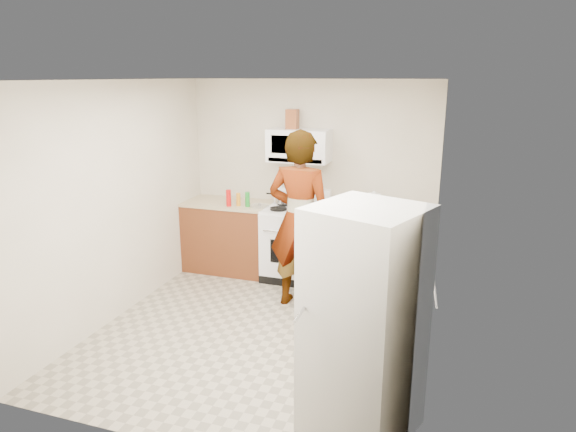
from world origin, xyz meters
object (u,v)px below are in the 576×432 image
at_px(microwave, 299,146).
at_px(person, 300,221).
at_px(fridge, 364,323).
at_px(saucepan, 284,198).
at_px(gas_range, 296,242).
at_px(kettle, 374,202).

relative_size(microwave, person, 0.38).
bearing_deg(fridge, person, 139.82).
relative_size(microwave, fridge, 0.45).
xyz_separation_m(microwave, saucepan, (-0.21, 0.02, -0.68)).
height_order(gas_range, microwave, microwave).
relative_size(gas_range, fridge, 0.66).
distance_m(gas_range, fridge, 3.00).
xyz_separation_m(person, kettle, (0.66, 0.95, 0.04)).
bearing_deg(saucepan, person, -61.53).
xyz_separation_m(gas_range, fridge, (1.34, -2.66, 0.36)).
distance_m(kettle, saucepan, 1.15).
xyz_separation_m(gas_range, saucepan, (-0.21, 0.15, 0.53)).
height_order(gas_range, person, person).
bearing_deg(person, saucepan, -57.88).
relative_size(fridge, kettle, 8.27).
xyz_separation_m(gas_range, person, (0.29, -0.76, 0.51)).
bearing_deg(kettle, saucepan, 162.52).
bearing_deg(saucepan, kettle, 1.69).
bearing_deg(microwave, fridge, -64.28).
relative_size(gas_range, person, 0.57).
bearing_deg(saucepan, fridge, -61.12).
height_order(fridge, saucepan, fridge).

